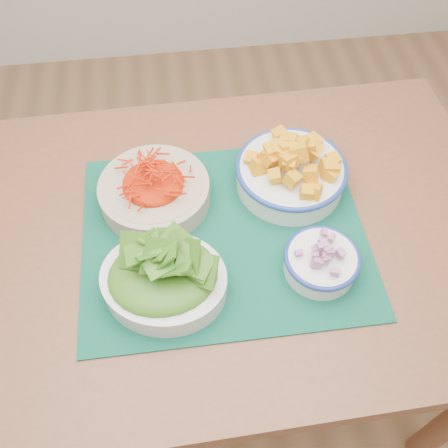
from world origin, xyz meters
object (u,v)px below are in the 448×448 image
Objects in this scene: placemat at (224,234)px; squash_bowl at (292,167)px; onion_bowl at (322,259)px; table at (221,257)px; lettuce_bowl at (163,275)px; carrot_bowl at (154,188)px.

squash_bowl is at bearing 35.41° from placemat.
onion_bowl is at bearing -86.76° from squash_bowl.
squash_bowl reaches higher than table.
squash_bowl is at bearing 54.96° from lettuce_bowl.
placemat is at bearing -69.78° from table.
lettuce_bowl reaches higher than carrot_bowl.
lettuce_bowl is at bearing -134.34° from table.
placemat is 2.04× the size of lettuce_bowl.
squash_bowl is (0.15, 0.11, 0.05)m from placemat.
lettuce_bowl is (-0.12, -0.11, 0.05)m from placemat.
table is 0.11m from placemat.
lettuce_bowl is at bearing -137.77° from placemat.
onion_bowl is at bearing -36.07° from table.
table is 2.15× the size of placemat.
placemat is at bearing 58.60° from lettuce_bowl.
squash_bowl reaches higher than carrot_bowl.
carrot_bowl is (-0.13, 0.10, 0.04)m from placemat.
squash_bowl is at bearing 93.24° from onion_bowl.
table is at bearing 144.94° from onion_bowl.
carrot_bowl is 0.28m from squash_bowl.
squash_bowl is 0.21m from onion_bowl.
onion_bowl reaches higher than placemat.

